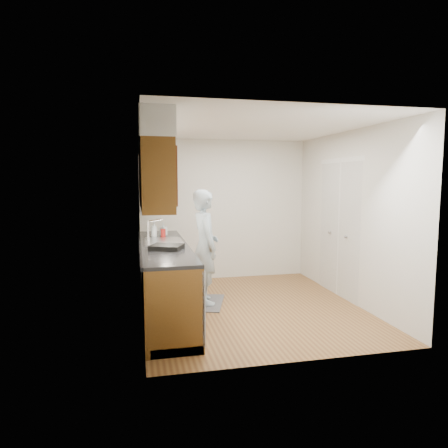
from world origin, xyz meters
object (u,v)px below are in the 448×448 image
soda_can (163,233)px  dish_rack (167,247)px  soap_bottle_b (163,229)px  person (205,239)px  soap_bottle_a (154,230)px

soda_can → dish_rack: 1.01m
dish_rack → soda_can: bearing=111.8°
soap_bottle_b → soda_can: size_ratio=1.47×
person → soap_bottle_a: person is taller
soap_bottle_a → dish_rack: 1.07m
soap_bottle_a → person: bearing=-26.5°
soap_bottle_a → soda_can: (0.13, -0.05, -0.05)m
soap_bottle_b → dish_rack: bearing=-92.1°
soap_bottle_b → dish_rack: soap_bottle_b is taller
dish_rack → soap_bottle_b: bearing=111.1°
soda_can → dish_rack: (-0.03, -1.01, -0.04)m
person → dish_rack: bearing=133.7°
soap_bottle_b → soda_can: 0.28m
person → soap_bottle_b: 0.81m
soap_bottle_a → soda_can: size_ratio=1.80×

